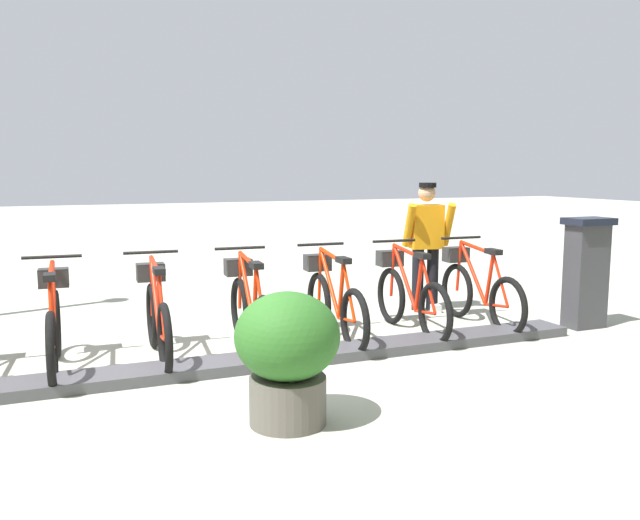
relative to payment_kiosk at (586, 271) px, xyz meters
The scene contains 11 objects.
ground_plane 4.65m from the payment_kiosk, 90.66° to the left, with size 60.00×60.00×0.00m, color #A8AD9B.
dock_rail_base 4.64m from the payment_kiosk, 90.66° to the left, with size 0.44×8.23×0.10m, color #47474C.
payment_kiosk is the anchor object (origin of this frame).
bike_docked_0 1.25m from the payment_kiosk, 62.19° to the left, with size 1.72×0.54×1.02m.
bike_docked_1 2.11m from the payment_kiosk, 74.14° to the left, with size 1.72×0.54×1.02m.
bike_docked_2 3.01m from the payment_kiosk, 79.00° to the left, with size 1.72×0.54×1.02m.
bike_docked_3 3.92m from the payment_kiosk, 81.60° to the left, with size 1.72×0.54×1.02m.
bike_docked_4 4.84m from the payment_kiosk, 83.21° to the left, with size 1.72×0.54×1.02m.
bike_docked_5 5.76m from the payment_kiosk, 84.30° to the left, with size 1.72×0.54×1.02m.
worker_near_rack 1.95m from the payment_kiosk, 40.02° to the left, with size 0.55×0.68×1.66m.
planter_bush 4.45m from the payment_kiosk, 109.40° to the left, with size 0.76×0.76×0.97m.
Camera 1 is at (-5.79, 1.14, 1.84)m, focal length 37.33 mm.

